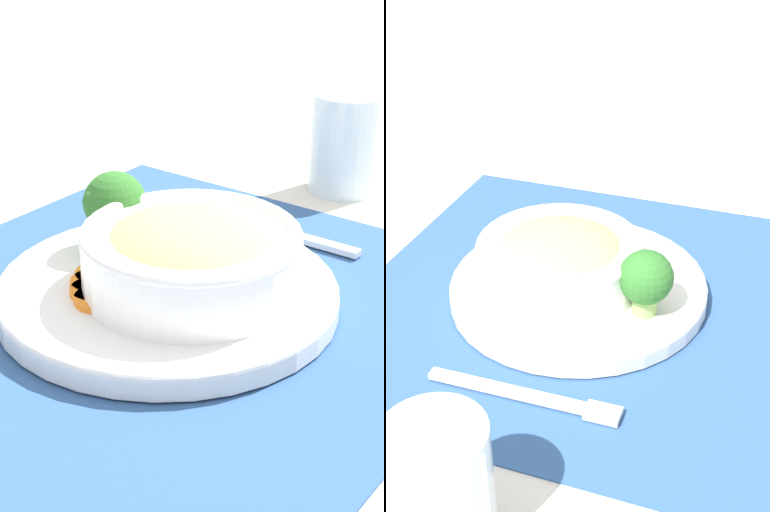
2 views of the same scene
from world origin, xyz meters
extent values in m
plane|color=beige|center=(0.00, 0.00, 0.00)|extent=(4.00, 4.00, 0.00)
cube|color=#2D5184|center=(0.00, 0.00, 0.00)|extent=(0.51, 0.49, 0.00)
cylinder|color=white|center=(0.00, 0.00, 0.01)|extent=(0.28, 0.28, 0.02)
torus|color=white|center=(0.00, 0.00, 0.02)|extent=(0.28, 0.28, 0.01)
cylinder|color=white|center=(0.01, -0.02, 0.04)|extent=(0.18, 0.18, 0.05)
torus|color=white|center=(0.01, -0.02, 0.07)|extent=(0.18, 0.18, 0.01)
ellipsoid|color=#EAC66B|center=(0.01, -0.02, 0.06)|extent=(0.15, 0.15, 0.05)
cylinder|color=#84AD5B|center=(0.03, 0.08, 0.03)|extent=(0.03, 0.03, 0.02)
sphere|color=#2D6B28|center=(0.03, 0.08, 0.06)|extent=(0.06, 0.06, 0.06)
sphere|color=#2D6B28|center=(0.02, 0.09, 0.07)|extent=(0.03, 0.03, 0.03)
sphere|color=#2D6B28|center=(0.05, 0.08, 0.07)|extent=(0.02, 0.02, 0.02)
cylinder|color=orange|center=(-0.02, 0.05, 0.02)|extent=(0.04, 0.04, 0.01)
cylinder|color=orange|center=(-0.03, 0.05, 0.02)|extent=(0.04, 0.04, 0.01)
cylinder|color=orange|center=(-0.04, 0.04, 0.02)|extent=(0.04, 0.04, 0.01)
cylinder|color=orange|center=(-0.05, 0.03, 0.02)|extent=(0.04, 0.04, 0.01)
cylinder|color=silver|center=(0.33, 0.01, 0.05)|extent=(0.08, 0.08, 0.11)
cylinder|color=silver|center=(0.33, 0.01, 0.03)|extent=(0.07, 0.07, 0.07)
cube|color=silver|center=(0.17, 0.00, 0.01)|extent=(0.01, 0.18, 0.01)
cube|color=silver|center=(0.17, 0.08, 0.01)|extent=(0.02, 0.03, 0.01)
camera|label=1|loc=(-0.49, -0.38, 0.35)|focal=60.00mm
camera|label=2|loc=(0.62, 0.21, 0.45)|focal=50.00mm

